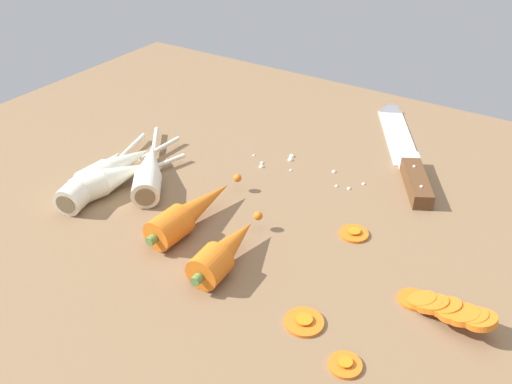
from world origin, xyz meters
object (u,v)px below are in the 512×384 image
Objects in this scene: carrot_slice_stack at (446,309)px; parsnip_front at (117,167)px; carrot_slice_stray_near at (354,232)px; carrot_slice_stray_mid at (345,364)px; whole_carrot_second at (225,250)px; parsnip_back at (113,178)px; chefs_knife at (403,146)px; parsnip_mid_right at (149,170)px; parsnip_mid_left at (95,177)px; carrot_slice_stray_far at (304,321)px; whole_carrot at (191,212)px.

parsnip_front is at bearing 177.78° from carrot_slice_stack.
carrot_slice_stray_near is 21.53cm from carrot_slice_stray_mid.
whole_carrot_second is 0.83× the size of parsnip_back.
chefs_knife is at bearing 96.49° from carrot_slice_stray_near.
parsnip_front is (-33.05, -32.11, 1.33)cm from chefs_knife.
whole_carrot_second is 17.53cm from carrot_slice_stray_near.
parsnip_front is at bearing 125.32° from parsnip_back.
whole_carrot_second reaches higher than parsnip_front.
parsnip_front reaches higher than carrot_slice_stray_mid.
parsnip_mid_right is 5.41cm from parsnip_back.
parsnip_mid_right is at bearing 58.55° from parsnip_back.
chefs_knife is 8.43× the size of carrot_slice_stray_near.
whole_carrot_second is 0.78× the size of parsnip_mid_right.
carrot_slice_stack is at bearing 2.12° from parsnip_mid_left.
whole_carrot_second is at bearing -127.88° from carrot_slice_stray_near.
parsnip_front is at bearing 164.07° from carrot_slice_stray_far.
carrot_slice_stray_far is at bearing -12.79° from parsnip_back.
carrot_slice_stack is 2.51× the size of carrot_slice_stray_far.
parsnip_front is at bearing 163.61° from whole_carrot_second.
carrot_slice_stray_near is at bearing 52.12° from whole_carrot_second.
carrot_slice_stray_near is at bearing 149.85° from carrot_slice_stack.
chefs_knife is 1.64× the size of parsnip_mid_right.
whole_carrot reaches higher than parsnip_front.
whole_carrot is at bearing 1.59° from parsnip_mid_left.
whole_carrot is at bearing -2.67° from parsnip_back.
carrot_slice_stray_mid is at bearing -20.72° from whole_carrot.
whole_carrot_second reaches higher than carrot_slice_stray_mid.
parsnip_mid_left is 39.28cm from carrot_slice_stray_far.
parsnip_front reaches higher than carrot_slice_stray_near.
chefs_knife is at bearing 78.87° from whole_carrot_second.
whole_carrot reaches higher than parsnip_mid_right.
whole_carrot is 0.96× the size of parsnip_mid_right.
parsnip_mid_left reaches higher than chefs_knife.
whole_carrot_second is at bearing -7.91° from parsnip_mid_left.
parsnip_back is at bearing -121.45° from parsnip_mid_right.
carrot_slice_stray_far is (12.67, -3.40, -1.74)cm from whole_carrot_second.
parsnip_mid_right is (-28.36, -30.14, 1.33)cm from chefs_knife.
parsnip_front is 4.72× the size of carrot_slice_stray_far.
whole_carrot is at bearing -23.64° from parsnip_mid_right.
parsnip_mid_left is at bearing 172.09° from whole_carrot_second.
parsnip_back is (-2.82, -4.61, 0.00)cm from parsnip_mid_right.
whole_carrot_second is at bearing 164.97° from carrot_slice_stray_far.
chefs_knife reaches higher than carrot_slice_stray_far.
whole_carrot is 29.15cm from carrot_slice_stray_mid.
whole_carrot reaches higher than carrot_slice_stray_near.
whole_carrot_second is at bearing -11.57° from parsnip_back.
parsnip_mid_left reaches higher than carrot_slice_stack.
whole_carrot reaches higher than parsnip_mid_left.
parsnip_mid_left is at bearing 169.71° from carrot_slice_stray_far.
whole_carrot is 14.96cm from parsnip_back.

